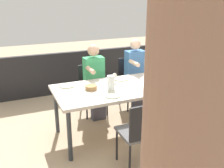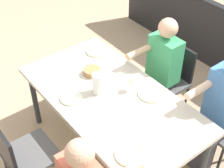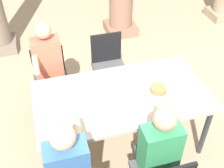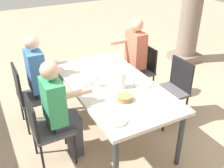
{
  "view_description": "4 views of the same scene",
  "coord_description": "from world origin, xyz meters",
  "px_view_note": "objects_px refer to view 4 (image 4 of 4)",
  "views": [
    {
      "loc": [
        1.51,
        3.37,
        2.13
      ],
      "look_at": [
        0.11,
        0.05,
        0.86
      ],
      "focal_mm": 42.4,
      "sensor_mm": 36.0,
      "label": 1
    },
    {
      "loc": [
        -1.85,
        1.42,
        2.88
      ],
      "look_at": [
        0.04,
        -0.04,
        0.89
      ],
      "focal_mm": 54.18,
      "sensor_mm": 36.0,
      "label": 2
    },
    {
      "loc": [
        -0.71,
        -2.11,
        2.82
      ],
      "look_at": [
        -0.09,
        0.08,
        0.89
      ],
      "focal_mm": 45.35,
      "sensor_mm": 36.0,
      "label": 3
    },
    {
      "loc": [
        2.51,
        -1.33,
        2.36
      ],
      "look_at": [
        0.15,
        -0.09,
        0.87
      ],
      "focal_mm": 42.11,
      "sensor_mm": 36.0,
      "label": 4
    }
  ],
  "objects_px": {
    "diner_woman_green": "(60,109)",
    "water_pitcher": "(122,81)",
    "chair_mid_north": "(173,87)",
    "plate_0": "(111,60)",
    "chair_west_north": "(142,68)",
    "diner_guest_third": "(132,58)",
    "wine_glass_1": "(95,78)",
    "bread_basket": "(125,98)",
    "plate_2": "(142,85)",
    "chair_mid_south": "(45,126)",
    "plate_3": "(116,120)",
    "diner_man_white": "(42,78)",
    "chair_west_south": "(29,93)",
    "plate_1": "(83,82)",
    "dining_table": "(113,89)"
  },
  "relations": [
    {
      "from": "plate_0",
      "to": "diner_guest_third",
      "type": "bearing_deg",
      "value": 99.88
    },
    {
      "from": "chair_west_north",
      "to": "diner_guest_third",
      "type": "xyz_separation_m",
      "value": [
        -0.0,
        -0.19,
        0.21
      ]
    },
    {
      "from": "chair_west_south",
      "to": "wine_glass_1",
      "type": "bearing_deg",
      "value": 47.3
    },
    {
      "from": "diner_man_white",
      "to": "plate_1",
      "type": "distance_m",
      "value": 0.64
    },
    {
      "from": "chair_west_south",
      "to": "chair_mid_south",
      "type": "bearing_deg",
      "value": 0.55
    },
    {
      "from": "dining_table",
      "to": "chair_west_south",
      "type": "relative_size",
      "value": 2.0
    },
    {
      "from": "diner_guest_third",
      "to": "water_pitcher",
      "type": "xyz_separation_m",
      "value": [
        0.82,
        -0.66,
        0.16
      ]
    },
    {
      "from": "wine_glass_1",
      "to": "plate_2",
      "type": "xyz_separation_m",
      "value": [
        0.25,
        0.52,
        -0.1
      ]
    },
    {
      "from": "water_pitcher",
      "to": "chair_mid_north",
      "type": "bearing_deg",
      "value": 91.94
    },
    {
      "from": "dining_table",
      "to": "water_pitcher",
      "type": "distance_m",
      "value": 0.21
    },
    {
      "from": "chair_west_north",
      "to": "wine_glass_1",
      "type": "relative_size",
      "value": 5.64
    },
    {
      "from": "wine_glass_1",
      "to": "plate_3",
      "type": "distance_m",
      "value": 0.74
    },
    {
      "from": "plate_0",
      "to": "plate_2",
      "type": "height_order",
      "value": "same"
    },
    {
      "from": "diner_woman_green",
      "to": "plate_2",
      "type": "bearing_deg",
      "value": 84.18
    },
    {
      "from": "chair_west_north",
      "to": "plate_3",
      "type": "distance_m",
      "value": 1.87
    },
    {
      "from": "wine_glass_1",
      "to": "chair_west_south",
      "type": "bearing_deg",
      "value": -132.7
    },
    {
      "from": "plate_0",
      "to": "water_pitcher",
      "type": "xyz_separation_m",
      "value": [
        0.75,
        -0.24,
        0.08
      ]
    },
    {
      "from": "dining_table",
      "to": "plate_0",
      "type": "height_order",
      "value": "plate_0"
    },
    {
      "from": "diner_man_white",
      "to": "diner_guest_third",
      "type": "distance_m",
      "value": 1.43
    },
    {
      "from": "chair_mid_north",
      "to": "plate_1",
      "type": "distance_m",
      "value": 1.29
    },
    {
      "from": "plate_3",
      "to": "plate_0",
      "type": "bearing_deg",
      "value": 154.61
    },
    {
      "from": "plate_0",
      "to": "wine_glass_1",
      "type": "bearing_deg",
      "value": -41.42
    },
    {
      "from": "chair_mid_south",
      "to": "plate_2",
      "type": "xyz_separation_m",
      "value": [
        0.11,
        1.21,
        0.27
      ]
    },
    {
      "from": "chair_west_south",
      "to": "diner_man_white",
      "type": "relative_size",
      "value": 0.7
    },
    {
      "from": "diner_guest_third",
      "to": "plate_1",
      "type": "bearing_deg",
      "value": -64.29
    },
    {
      "from": "chair_west_south",
      "to": "plate_0",
      "type": "xyz_separation_m",
      "value": [
        0.07,
        1.22,
        0.26
      ]
    },
    {
      "from": "dining_table",
      "to": "chair_mid_north",
      "type": "relative_size",
      "value": 2.02
    },
    {
      "from": "dining_table",
      "to": "plate_2",
      "type": "height_order",
      "value": "plate_2"
    },
    {
      "from": "plate_1",
      "to": "plate_2",
      "type": "xyz_separation_m",
      "value": [
        0.41,
        0.62,
        0.0
      ]
    },
    {
      "from": "diner_woman_green",
      "to": "plate_1",
      "type": "bearing_deg",
      "value": 127.14
    },
    {
      "from": "chair_mid_north",
      "to": "water_pitcher",
      "type": "xyz_separation_m",
      "value": [
        0.03,
        -0.86,
        0.33
      ]
    },
    {
      "from": "plate_1",
      "to": "dining_table",
      "type": "bearing_deg",
      "value": 56.92
    },
    {
      "from": "bread_basket",
      "to": "dining_table",
      "type": "bearing_deg",
      "value": 171.82
    },
    {
      "from": "plate_3",
      "to": "chair_mid_north",
      "type": "bearing_deg",
      "value": 115.35
    },
    {
      "from": "wine_glass_1",
      "to": "chair_mid_north",
      "type": "bearing_deg",
      "value": 82.73
    },
    {
      "from": "wine_glass_1",
      "to": "bread_basket",
      "type": "distance_m",
      "value": 0.47
    },
    {
      "from": "diner_woman_green",
      "to": "diner_man_white",
      "type": "xyz_separation_m",
      "value": [
        -0.79,
        0.0,
        0.02
      ]
    },
    {
      "from": "plate_1",
      "to": "wine_glass_1",
      "type": "height_order",
      "value": "wine_glass_1"
    },
    {
      "from": "diner_woman_green",
      "to": "water_pitcher",
      "type": "height_order",
      "value": "diner_woman_green"
    },
    {
      "from": "chair_mid_south",
      "to": "plate_2",
      "type": "relative_size",
      "value": 4.02
    },
    {
      "from": "plate_1",
      "to": "bread_basket",
      "type": "bearing_deg",
      "value": 23.37
    },
    {
      "from": "diner_man_white",
      "to": "chair_mid_south",
      "type": "bearing_deg",
      "value": -13.96
    },
    {
      "from": "wine_glass_1",
      "to": "plate_3",
      "type": "height_order",
      "value": "wine_glass_1"
    },
    {
      "from": "diner_man_white",
      "to": "plate_0",
      "type": "height_order",
      "value": "diner_man_white"
    },
    {
      "from": "chair_mid_south",
      "to": "plate_2",
      "type": "bearing_deg",
      "value": 84.97
    },
    {
      "from": "chair_mid_north",
      "to": "plate_0",
      "type": "distance_m",
      "value": 0.98
    },
    {
      "from": "diner_man_white",
      "to": "water_pitcher",
      "type": "relative_size",
      "value": 6.35
    },
    {
      "from": "plate_2",
      "to": "chair_mid_south",
      "type": "bearing_deg",
      "value": -95.03
    },
    {
      "from": "diner_man_white",
      "to": "plate_1",
      "type": "bearing_deg",
      "value": 39.24
    },
    {
      "from": "chair_mid_south",
      "to": "bread_basket",
      "type": "distance_m",
      "value": 0.95
    }
  ]
}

